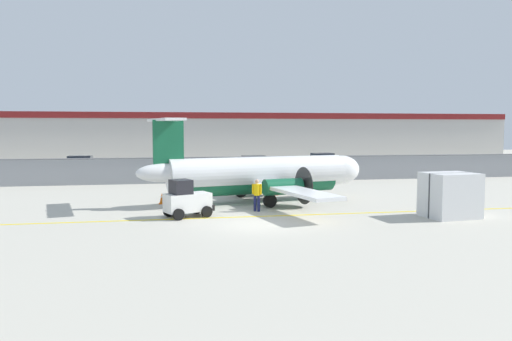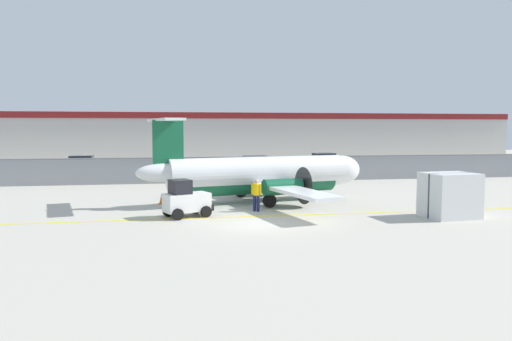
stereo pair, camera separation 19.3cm
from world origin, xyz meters
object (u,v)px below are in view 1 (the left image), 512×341
parked_car_0 (79,164)px  parked_car_1 (167,162)px  traffic_cone_near_right (162,199)px  parked_car_3 (321,160)px  commuter_airplane (263,175)px  parked_car_2 (255,164)px  cargo_container (450,195)px  ground_crew_worker (257,193)px  traffic_cone_near_left (177,210)px  traffic_cone_far_left (275,190)px  baggage_tug (187,200)px

parked_car_0 → parked_car_1: size_ratio=0.97×
traffic_cone_near_right → parked_car_3: 28.64m
commuter_airplane → parked_car_2: bearing=68.4°
commuter_airplane → cargo_container: (8.05, -6.84, -0.50)m
commuter_airplane → parked_car_0: commuter_airplane is taller
ground_crew_worker → parked_car_2: size_ratio=0.40×
commuter_airplane → traffic_cone_near_right: size_ratio=24.94×
parked_car_0 → traffic_cone_near_right: bearing=111.1°
traffic_cone_near_left → parked_car_1: bearing=90.7°
parked_car_1 → parked_car_3: (16.63, -0.54, 0.00)m
parked_car_0 → parked_car_1: same height
cargo_container → parked_car_0: size_ratio=0.62×
traffic_cone_far_left → parked_car_1: (-6.87, 20.96, 0.58)m
commuter_airplane → ground_crew_worker: size_ratio=9.39×
ground_crew_worker → parked_car_1: bearing=37.6°
parked_car_1 → parked_car_0: bearing=14.9°
cargo_container → parked_car_2: (-5.01, 26.34, -0.21)m
traffic_cone_near_left → traffic_cone_far_left: (6.54, 6.76, 0.00)m
parked_car_2 → traffic_cone_near_right: bearing=-116.3°
baggage_tug → parked_car_3: 31.82m
traffic_cone_far_left → parked_car_1: parked_car_1 is taller
cargo_container → commuter_airplane: bearing=133.1°
parked_car_1 → commuter_airplane: bearing=109.5°
traffic_cone_near_left → parked_car_3: size_ratio=0.15×
parked_car_0 → parked_car_2: bearing=171.5°
cargo_container → traffic_cone_near_left: (-13.23, 2.79, -0.79)m
ground_crew_worker → traffic_cone_far_left: ground_crew_worker is taller
parked_car_0 → commuter_airplane: bearing=123.2°
commuter_airplane → ground_crew_worker: (-1.00, -3.37, -0.65)m
traffic_cone_near_right → parked_car_2: bearing=65.0°
traffic_cone_near_left → baggage_tug: bearing=-42.2°
traffic_cone_far_left → traffic_cone_near_left: bearing=-134.0°
traffic_cone_far_left → commuter_airplane: bearing=-116.8°
cargo_container → traffic_cone_near_right: (-14.01, 6.99, -0.79)m
ground_crew_worker → cargo_container: cargo_container is taller
parked_car_3 → commuter_airplane: bearing=57.4°
cargo_container → parked_car_3: 30.13m
cargo_container → traffic_cone_near_left: 13.54m
traffic_cone_near_left → parked_car_2: (8.22, 23.55, 0.58)m
baggage_tug → parked_car_1: bearing=69.6°
traffic_cone_near_left → parked_car_2: parked_car_2 is taller
commuter_airplane → parked_car_2: 19.76m
commuter_airplane → parked_car_1: (-5.50, 23.68, -0.71)m
traffic_cone_near_left → traffic_cone_near_right: (-0.79, 4.21, 0.00)m
commuter_airplane → parked_car_0: size_ratio=3.77×
commuter_airplane → parked_car_3: bearing=51.6°
traffic_cone_near_right → parked_car_3: size_ratio=0.15×
baggage_tug → ground_crew_worker: 3.89m
parked_car_1 → parked_car_2: bearing=160.4°
cargo_container → parked_car_3: size_ratio=0.60×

